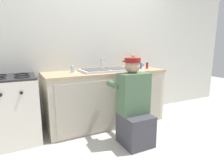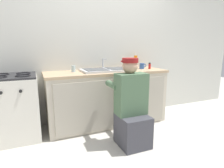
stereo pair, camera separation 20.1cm
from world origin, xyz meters
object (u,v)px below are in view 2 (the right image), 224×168
object	(u,v)px
spice_bottle_red	(150,66)
soap_bottle_orange	(136,62)
water_glass	(73,69)
plumber_person	(132,110)
stove_range	(15,107)
sink_double_basin	(107,70)
coffee_mug	(142,66)

from	to	relation	value
spice_bottle_red	soap_bottle_orange	bearing A→B (deg)	130.73
water_glass	plumber_person	bearing A→B (deg)	-56.33
spice_bottle_red	water_glass	size ratio (longest dim) A/B	1.05
stove_range	sink_double_basin	bearing A→B (deg)	0.09
sink_double_basin	coffee_mug	bearing A→B (deg)	1.91
stove_range	plumber_person	size ratio (longest dim) A/B	0.80
spice_bottle_red	water_glass	bearing A→B (deg)	174.84
sink_double_basin	coffee_mug	size ratio (longest dim) A/B	6.35
sink_double_basin	water_glass	world-z (taller)	sink_double_basin
stove_range	plumber_person	xyz separation A→B (m)	(1.37, -0.74, 0.02)
coffee_mug	spice_bottle_red	world-z (taller)	spice_bottle_red
stove_range	soap_bottle_orange	size ratio (longest dim) A/B	3.55
soap_bottle_orange	spice_bottle_red	size ratio (longest dim) A/B	2.38
plumber_person	sink_double_basin	bearing A→B (deg)	92.93
sink_double_basin	spice_bottle_red	size ratio (longest dim) A/B	7.62
stove_range	plumber_person	bearing A→B (deg)	-28.61
sink_double_basin	plumber_person	bearing A→B (deg)	-87.07
sink_double_basin	soap_bottle_orange	bearing A→B (deg)	14.41
coffee_mug	spice_bottle_red	xyz separation A→B (m)	(0.11, -0.06, 0.00)
stove_range	coffee_mug	bearing A→B (deg)	0.69
plumber_person	soap_bottle_orange	bearing A→B (deg)	58.08
plumber_person	soap_bottle_orange	distance (m)	1.18
stove_range	coffee_mug	world-z (taller)	coffee_mug
plumber_person	soap_bottle_orange	world-z (taller)	soap_bottle_orange
stove_range	spice_bottle_red	size ratio (longest dim) A/B	8.45
soap_bottle_orange	water_glass	xyz separation A→B (m)	(-1.11, -0.08, -0.06)
sink_double_basin	water_glass	xyz separation A→B (m)	(-0.51, 0.08, 0.03)
coffee_mug	water_glass	distance (m)	1.16
sink_double_basin	coffee_mug	xyz separation A→B (m)	(0.65, 0.02, 0.03)
water_glass	stove_range	bearing A→B (deg)	-174.43
stove_range	water_glass	xyz separation A→B (m)	(0.82, 0.08, 0.48)
spice_bottle_red	water_glass	distance (m)	1.28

